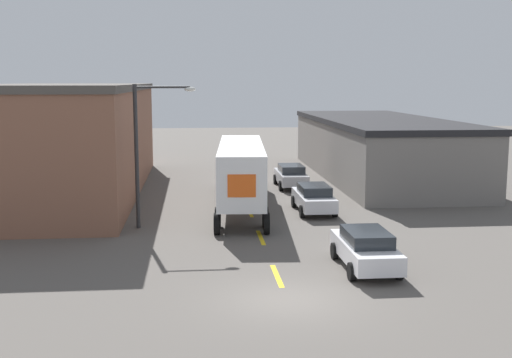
{
  "coord_description": "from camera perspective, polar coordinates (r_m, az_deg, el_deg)",
  "views": [
    {
      "loc": [
        -2.99,
        -20.42,
        7.23
      ],
      "look_at": [
        -0.07,
        10.14,
        2.53
      ],
      "focal_mm": 45.0,
      "sensor_mm": 36.0,
      "label": 1
    }
  ],
  "objects": [
    {
      "name": "ground_plane",
      "position": [
        21.86,
        2.76,
        -10.62
      ],
      "size": [
        160.0,
        160.0,
        0.0
      ],
      "primitive_type": "plane",
      "color": "#56514C"
    },
    {
      "name": "road_centerline",
      "position": [
        30.03,
        0.43,
        -5.23
      ],
      "size": [
        0.2,
        14.75,
        0.01
      ],
      "color": "gold",
      "rests_on": "ground_plane"
    },
    {
      "name": "warehouse_left",
      "position": [
        43.63,
        -17.04,
        3.44
      ],
      "size": [
        10.45,
        25.95,
        7.04
      ],
      "color": "brown",
      "rests_on": "ground_plane"
    },
    {
      "name": "warehouse_right",
      "position": [
        49.49,
        10.8,
        2.76
      ],
      "size": [
        8.6,
        24.29,
        4.48
      ],
      "color": "slate",
      "rests_on": "ground_plane"
    },
    {
      "name": "semi_truck",
      "position": [
        36.97,
        -1.33,
        1.06
      ],
      "size": [
        3.62,
        15.44,
        3.8
      ],
      "rotation": [
        0.0,
        0.0,
        -0.07
      ],
      "color": "silver",
      "rests_on": "ground_plane"
    },
    {
      "name": "parked_car_right_far",
      "position": [
        44.07,
        3.12,
        0.32
      ],
      "size": [
        2.0,
        4.7,
        1.56
      ],
      "color": "#B2B2B7",
      "rests_on": "ground_plane"
    },
    {
      "name": "parked_car_right_near",
      "position": [
        25.33,
        9.72,
        -6.09
      ],
      "size": [
        2.0,
        4.7,
        1.56
      ],
      "color": "silver",
      "rests_on": "ground_plane"
    },
    {
      "name": "parked_car_right_mid",
      "position": [
        35.76,
        5.16,
        -1.66
      ],
      "size": [
        2.0,
        4.7,
        1.56
      ],
      "color": "silver",
      "rests_on": "ground_plane"
    },
    {
      "name": "street_lamp",
      "position": [
        31.8,
        -9.86,
        3.14
      ],
      "size": [
        3.04,
        0.32,
        7.09
      ],
      "color": "#2D2D30",
      "rests_on": "ground_plane"
    }
  ]
}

